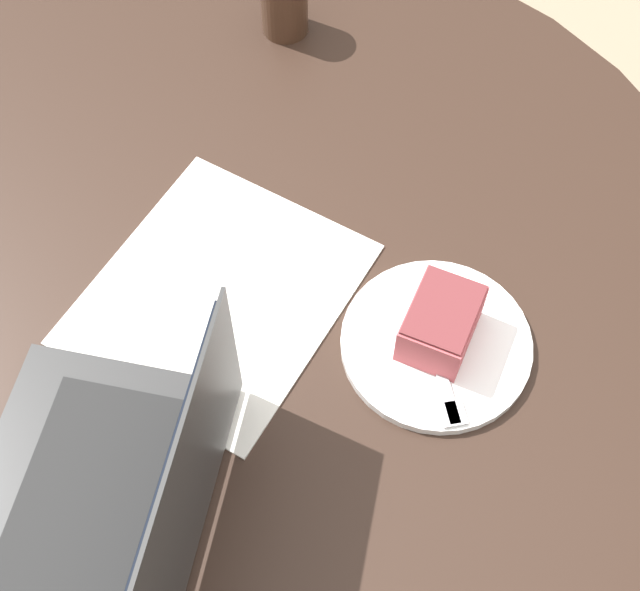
% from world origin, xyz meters
% --- Properties ---
extents(ground_plane, '(12.00, 12.00, 0.00)m').
position_xyz_m(ground_plane, '(0.00, 0.00, 0.00)').
color(ground_plane, gray).
extents(dining_table, '(1.28, 1.28, 0.74)m').
position_xyz_m(dining_table, '(0.00, 0.00, 0.59)').
color(dining_table, black).
rests_on(dining_table, ground_plane).
extents(paper_document, '(0.34, 0.30, 0.00)m').
position_xyz_m(paper_document, '(-0.01, -0.02, 0.74)').
color(paper_document, white).
rests_on(paper_document, dining_table).
extents(plate, '(0.21, 0.21, 0.01)m').
position_xyz_m(plate, '(0.03, -0.27, 0.75)').
color(plate, white).
rests_on(plate, dining_table).
extents(cake_slice, '(0.10, 0.07, 0.06)m').
position_xyz_m(cake_slice, '(0.03, -0.27, 0.79)').
color(cake_slice, '#B74C51').
rests_on(cake_slice, plate).
extents(fork, '(0.15, 0.11, 0.00)m').
position_xyz_m(fork, '(-0.00, -0.29, 0.76)').
color(fork, silver).
rests_on(fork, plate).
extents(coffee_glass, '(0.06, 0.06, 0.10)m').
position_xyz_m(coffee_glass, '(0.42, 0.10, 0.79)').
color(coffee_glass, '#3D2619').
rests_on(coffee_glass, dining_table).
extents(laptop, '(0.39, 0.31, 0.22)m').
position_xyz_m(laptop, '(-0.30, -0.05, 0.78)').
color(laptop, '#2D2D2D').
rests_on(laptop, dining_table).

